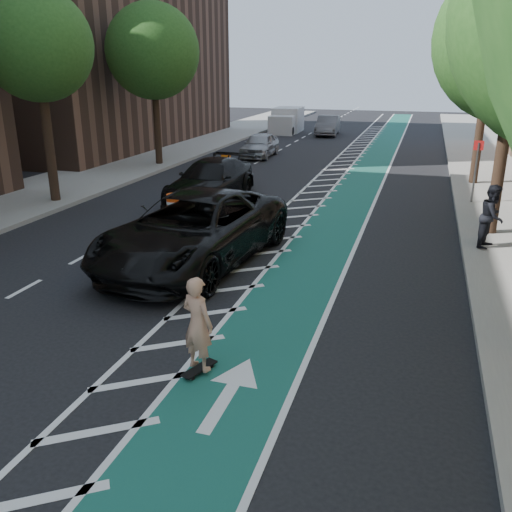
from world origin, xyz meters
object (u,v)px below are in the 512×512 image
at_px(skateboarder, 198,324).
at_px(suv_far, 211,180).
at_px(suv_near, 194,230).
at_px(barrel_a, 174,207).

relative_size(skateboarder, suv_far, 0.31).
xyz_separation_m(skateboarder, suv_near, (-2.30, 5.19, -0.01)).
relative_size(skateboarder, suv_near, 0.25).
xyz_separation_m(skateboarder, suv_far, (-4.62, 12.22, -0.16)).
distance_m(suv_near, barrel_a, 4.84).
bearing_deg(suv_far, barrel_a, -92.18).
xyz_separation_m(suv_near, suv_far, (-2.32, 7.02, -0.15)).
bearing_deg(suv_far, skateboarder, -66.92).
xyz_separation_m(skateboarder, barrel_a, (-4.85, 9.27, -0.54)).
xyz_separation_m(suv_far, barrel_a, (-0.24, -2.95, -0.38)).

